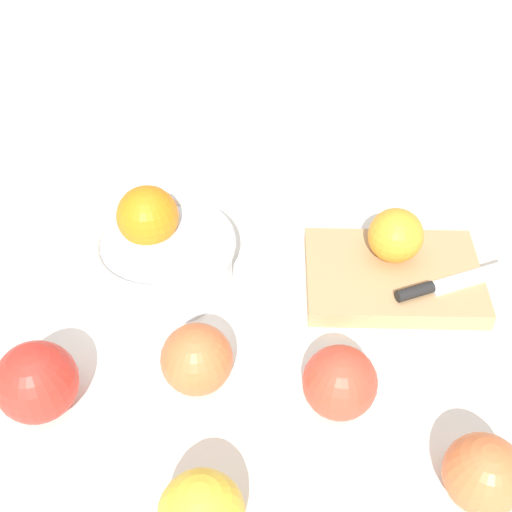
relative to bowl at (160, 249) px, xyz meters
name	(u,v)px	position (x,y,z in m)	size (l,w,h in m)	color
ground_plane	(279,355)	(0.12, -0.14, -0.04)	(2.40, 2.40, 0.00)	silver
bowl	(160,249)	(0.00, 0.00, 0.00)	(0.18, 0.18, 0.11)	silver
cutting_board	(393,276)	(0.27, -0.06, -0.03)	(0.21, 0.15, 0.02)	tan
orange_on_board	(396,235)	(0.28, -0.03, 0.01)	(0.07, 0.07, 0.07)	orange
knife	(440,286)	(0.31, -0.09, -0.01)	(0.15, 0.05, 0.01)	silver
apple_front_right	(340,383)	(0.17, -0.21, 0.00)	(0.07, 0.07, 0.07)	#D6422D
apple_mid_left	(197,359)	(0.03, -0.17, 0.00)	(0.07, 0.07, 0.07)	#CC6638
apple_front_left_2	(37,382)	(-0.13, -0.17, 0.00)	(0.08, 0.08, 0.08)	red
apple_front_right_2	(484,474)	(0.27, -0.33, 0.00)	(0.07, 0.07, 0.07)	#CC6638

